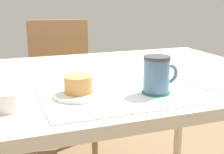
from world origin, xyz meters
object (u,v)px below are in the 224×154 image
coffee_mug (157,74)px  dining_table (112,91)px  wooden_chair (61,81)px  pastry_plate (79,94)px  sugar_bowl (9,101)px  pastry (78,84)px

coffee_mug → dining_table: bearing=98.7°
dining_table → wooden_chair: bearing=93.3°
pastry_plate → dining_table: bearing=50.6°
dining_table → pastry_plate: 0.31m
dining_table → sugar_bowl: sugar_bowl is taller
dining_table → sugar_bowl: (-0.38, -0.27, 0.09)m
coffee_mug → pastry: bearing=167.7°
pastry → sugar_bowl: pastry is taller
dining_table → pastry: bearing=-129.4°
sugar_bowl → pastry_plate: bearing=11.3°
wooden_chair → coffee_mug: size_ratio=7.49×
sugar_bowl → coffee_mug: bearing=-1.5°
wooden_chair → sugar_bowl: size_ratio=12.08×
pastry → sugar_bowl: bearing=-168.7°
wooden_chair → coffee_mug: (0.09, -1.09, 0.30)m
pastry → sugar_bowl: 0.20m
wooden_chair → pastry: bearing=90.8°
pastry_plate → sugar_bowl: (-0.20, -0.04, 0.02)m
wooden_chair → pastry_plate: size_ratio=5.70×
pastry_plate → coffee_mug: bearing=-12.3°
wooden_chair → pastry_plate: (-0.14, -1.04, 0.24)m
pastry_plate → sugar_bowl: size_ratio=2.12×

